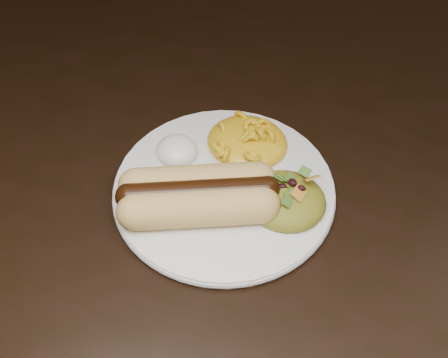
% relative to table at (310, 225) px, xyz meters
% --- Properties ---
extents(table, '(1.60, 0.90, 0.75)m').
position_rel_table_xyz_m(table, '(0.00, 0.00, 0.00)').
color(table, black).
rests_on(table, floor).
extents(plate, '(0.28, 0.28, 0.01)m').
position_rel_table_xyz_m(plate, '(-0.09, -0.06, 0.10)').
color(plate, white).
rests_on(plate, table).
extents(hotdog, '(0.14, 0.12, 0.04)m').
position_rel_table_xyz_m(hotdog, '(-0.11, -0.10, 0.13)').
color(hotdog, '#F6CA64').
rests_on(hotdog, plate).
extents(mac_and_cheese, '(0.10, 0.09, 0.04)m').
position_rel_table_xyz_m(mac_and_cheese, '(-0.09, 0.01, 0.12)').
color(mac_and_cheese, gold).
rests_on(mac_and_cheese, plate).
extents(sour_cream, '(0.05, 0.05, 0.03)m').
position_rel_table_xyz_m(sour_cream, '(-0.16, -0.04, 0.12)').
color(sour_cream, white).
rests_on(sour_cream, plate).
extents(taco_salad, '(0.08, 0.08, 0.04)m').
position_rel_table_xyz_m(taco_salad, '(-0.02, -0.06, 0.12)').
color(taco_salad, '#995C17').
rests_on(taco_salad, plate).
extents(fork, '(0.08, 0.14, 0.00)m').
position_rel_table_xyz_m(fork, '(-0.07, -0.12, 0.09)').
color(fork, white).
rests_on(fork, table).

